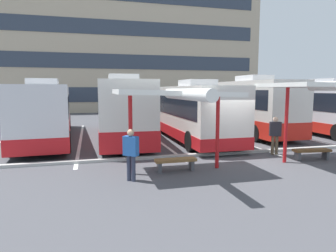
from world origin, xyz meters
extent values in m
plane|color=#47474C|center=(0.00, 0.00, 0.00)|extent=(160.00, 160.00, 0.00)
cube|color=tan|center=(0.00, 33.06, 8.42)|extent=(35.82, 10.67, 16.84)
cube|color=#2D3847|center=(0.00, 27.70, 2.32)|extent=(32.95, 0.08, 1.85)
cube|color=#2D3847|center=(0.00, 27.70, 6.53)|extent=(32.95, 0.08, 1.85)
cube|color=#2D3847|center=(0.00, 27.70, 10.74)|extent=(32.95, 0.08, 1.85)
cube|color=silver|center=(-8.46, 7.46, 1.71)|extent=(3.25, 12.47, 2.88)
cube|color=red|center=(-8.46, 7.46, 0.62)|extent=(3.29, 12.51, 0.69)
cube|color=black|center=(-8.46, 7.46, 2.13)|extent=(3.22, 11.49, 0.94)
cube|color=black|center=(-8.82, 13.59, 2.06)|extent=(2.23, 0.21, 1.73)
cube|color=silver|center=(-8.37, 5.92, 3.33)|extent=(1.64, 2.29, 0.36)
cylinder|color=black|center=(-9.89, 11.95, 0.50)|extent=(0.36, 1.02, 1.00)
cylinder|color=black|center=(-7.57, 12.09, 0.50)|extent=(0.36, 1.02, 1.00)
cylinder|color=black|center=(-9.35, 2.82, 0.50)|extent=(0.36, 1.02, 1.00)
cylinder|color=black|center=(-7.03, 2.96, 0.50)|extent=(0.36, 1.02, 1.00)
cube|color=silver|center=(-4.11, 6.25, 1.83)|extent=(3.06, 11.18, 3.11)
cube|color=red|center=(-4.11, 6.25, 0.74)|extent=(3.10, 11.22, 0.92)
cube|color=black|center=(-4.11, 6.25, 2.38)|extent=(3.04, 10.30, 0.91)
cube|color=black|center=(-3.85, 11.75, 2.20)|extent=(2.24, 0.18, 1.86)
cube|color=silver|center=(-4.17, 4.87, 3.56)|extent=(1.62, 2.27, 0.36)
cylinder|color=black|center=(-5.09, 10.24, 0.50)|extent=(0.35, 1.01, 1.00)
cylinder|color=black|center=(-2.76, 10.13, 0.50)|extent=(0.35, 1.01, 1.00)
cylinder|color=black|center=(-5.46, 2.38, 0.50)|extent=(0.35, 1.01, 1.00)
cylinder|color=black|center=(-3.13, 2.27, 0.50)|extent=(0.35, 1.01, 1.00)
cube|color=silver|center=(-0.23, 5.31, 1.70)|extent=(2.54, 10.44, 2.84)
cube|color=red|center=(-0.23, 5.31, 0.56)|extent=(2.58, 10.48, 0.57)
cube|color=black|center=(-0.23, 5.31, 2.05)|extent=(2.57, 9.61, 1.04)
cube|color=black|center=(-0.25, 10.50, 2.04)|extent=(2.22, 0.09, 1.71)
cube|color=silver|center=(-0.23, 4.01, 3.30)|extent=(1.52, 2.20, 0.36)
cylinder|color=black|center=(-1.40, 8.93, 0.50)|extent=(0.30, 1.00, 1.00)
cylinder|color=black|center=(0.92, 8.93, 0.50)|extent=(0.30, 1.00, 1.00)
cylinder|color=black|center=(-1.39, 1.69, 0.50)|extent=(0.30, 1.00, 1.00)
cylinder|color=black|center=(0.93, 1.70, 0.50)|extent=(0.30, 1.00, 1.00)
cube|color=silver|center=(4.14, 6.84, 1.87)|extent=(2.62, 10.28, 3.19)
cube|color=red|center=(4.14, 6.84, 0.74)|extent=(2.66, 10.32, 0.93)
cube|color=black|center=(4.14, 6.84, 2.38)|extent=(2.64, 9.46, 1.08)
cube|color=black|center=(4.06, 11.93, 2.26)|extent=(2.17, 0.11, 1.92)
cube|color=silver|center=(4.16, 5.56, 3.65)|extent=(1.51, 2.22, 0.36)
cylinder|color=black|center=(2.96, 10.34, 0.50)|extent=(0.32, 1.00, 1.00)
cylinder|color=black|center=(5.22, 10.38, 0.50)|extent=(0.32, 1.00, 1.00)
cylinder|color=black|center=(3.07, 3.30, 0.50)|extent=(0.32, 1.00, 1.00)
cylinder|color=black|center=(5.33, 3.34, 0.50)|extent=(0.32, 1.00, 1.00)
cube|color=silver|center=(8.96, 5.71, 1.78)|extent=(2.70, 10.20, 3.01)
cube|color=red|center=(8.96, 5.71, 0.60)|extent=(2.74, 10.24, 0.65)
cube|color=black|center=(8.96, 5.71, 2.18)|extent=(2.71, 9.39, 1.11)
cube|color=black|center=(9.03, 10.76, 2.14)|extent=(2.25, 0.11, 1.80)
cube|color=silver|center=(8.94, 4.44, 3.46)|extent=(1.56, 2.22, 0.36)
cylinder|color=black|center=(7.84, 9.21, 0.50)|extent=(0.31, 1.00, 1.00)
cylinder|color=black|center=(10.19, 9.18, 0.50)|extent=(0.31, 1.00, 1.00)
cube|color=white|center=(-6.56, 6.71, 0.00)|extent=(0.16, 14.00, 0.01)
cube|color=white|center=(-2.19, 6.71, 0.00)|extent=(0.16, 14.00, 0.01)
cube|color=white|center=(2.19, 6.71, 0.00)|extent=(0.16, 14.00, 0.01)
cube|color=white|center=(6.56, 6.71, 0.00)|extent=(0.16, 14.00, 0.01)
cube|color=white|center=(10.93, 6.71, 0.00)|extent=(0.16, 14.00, 0.01)
cylinder|color=red|center=(-4.63, -1.38, 1.37)|extent=(0.14, 0.14, 2.74)
cylinder|color=red|center=(-1.39, -1.38, 1.37)|extent=(0.14, 0.14, 2.74)
cube|color=white|center=(-3.01, -1.38, 2.82)|extent=(4.24, 2.59, 0.27)
cylinder|color=white|center=(-3.01, -2.52, 2.79)|extent=(0.36, 4.24, 0.36)
cube|color=brown|center=(-3.01, -1.37, 0.40)|extent=(1.52, 0.43, 0.10)
cube|color=#4C4C51|center=(-3.62, -1.36, 0.17)|extent=(0.12, 0.34, 0.35)
cube|color=#4C4C51|center=(-2.40, -1.37, 0.17)|extent=(0.12, 0.34, 0.35)
cylinder|color=red|center=(1.62, -1.28, 1.51)|extent=(0.14, 0.14, 3.03)
cube|color=white|center=(3.02, -1.28, 3.11)|extent=(3.80, 3.33, 0.19)
cube|color=brown|center=(3.02, -1.16, 0.40)|extent=(1.62, 0.61, 0.10)
cube|color=#4C4C51|center=(2.39, -1.09, 0.17)|extent=(0.16, 0.35, 0.35)
cube|color=#4C4C51|center=(3.65, -1.24, 0.17)|extent=(0.16, 0.35, 0.35)
cube|color=#ADADA8|center=(0.00, 0.69, 0.06)|extent=(44.00, 0.24, 0.12)
cylinder|color=brown|center=(2.19, 0.10, 0.43)|extent=(0.14, 0.14, 0.85)
cylinder|color=brown|center=(2.03, 0.17, 0.43)|extent=(0.14, 0.14, 0.85)
cube|color=#26262D|center=(2.11, 0.13, 1.17)|extent=(0.54, 0.39, 0.64)
sphere|color=beige|center=(2.11, 0.13, 1.61)|extent=(0.23, 0.23, 0.23)
cylinder|color=#33384C|center=(-4.80, -2.11, 0.42)|extent=(0.14, 0.14, 0.84)
cylinder|color=#33384C|center=(-4.67, -2.23, 0.42)|extent=(0.14, 0.14, 0.84)
cube|color=#2659A5|center=(-4.74, -2.17, 1.15)|extent=(0.51, 0.49, 0.63)
sphere|color=tan|center=(-4.74, -2.17, 1.58)|extent=(0.23, 0.23, 0.23)
camera|label=1|loc=(-5.97, -11.53, 2.93)|focal=31.87mm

